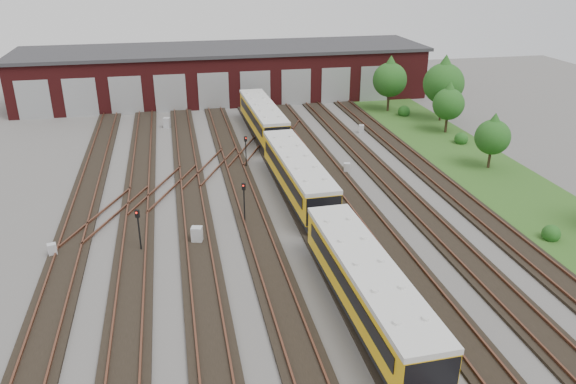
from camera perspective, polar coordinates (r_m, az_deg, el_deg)
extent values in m
plane|color=#4A4845|center=(37.07, 0.26, -4.79)|extent=(120.00, 120.00, 0.00)
cube|color=black|center=(37.06, -21.56, -6.43)|extent=(2.40, 70.00, 0.18)
cube|color=brown|center=(37.13, -22.69, -6.27)|extent=(0.10, 70.00, 0.15)
cube|color=brown|center=(36.85, -20.50, -6.14)|extent=(0.10, 70.00, 0.15)
cube|color=black|center=(36.50, -15.36, -6.01)|extent=(2.40, 70.00, 0.18)
cube|color=brown|center=(36.49, -16.52, -5.87)|extent=(0.10, 70.00, 0.15)
cube|color=brown|center=(36.37, -14.26, -5.70)|extent=(0.10, 70.00, 0.15)
cube|color=black|center=(36.38, -9.06, -5.52)|extent=(2.40, 70.00, 0.18)
cube|color=brown|center=(36.30, -10.21, -5.38)|extent=(0.10, 70.00, 0.15)
cube|color=brown|center=(36.33, -7.95, -5.19)|extent=(0.10, 70.00, 0.15)
cube|color=black|center=(36.70, -2.81, -4.96)|extent=(2.40, 70.00, 0.18)
cube|color=brown|center=(36.54, -3.93, -4.84)|extent=(0.10, 70.00, 0.15)
cube|color=brown|center=(36.73, -1.70, -4.63)|extent=(0.10, 70.00, 0.15)
cube|color=black|center=(37.45, 3.26, -4.36)|extent=(2.40, 70.00, 0.18)
cube|color=brown|center=(37.21, 2.20, -4.25)|extent=(0.10, 70.00, 0.15)
cube|color=brown|center=(37.55, 4.33, -4.03)|extent=(0.10, 70.00, 0.15)
cube|color=black|center=(38.60, 9.02, -3.75)|extent=(2.40, 70.00, 0.18)
cube|color=brown|center=(38.29, 8.03, -3.64)|extent=(0.10, 70.00, 0.15)
cube|color=brown|center=(38.77, 10.03, -3.42)|extent=(0.10, 70.00, 0.15)
cube|color=black|center=(40.11, 14.39, -3.14)|extent=(2.40, 70.00, 0.18)
cube|color=brown|center=(39.74, 13.48, -3.03)|extent=(0.10, 70.00, 0.15)
cube|color=brown|center=(40.35, 15.33, -2.82)|extent=(0.10, 70.00, 0.15)
cube|color=black|center=(41.96, 19.32, -2.56)|extent=(2.40, 70.00, 0.18)
cube|color=brown|center=(41.53, 18.50, -2.45)|extent=(0.10, 70.00, 0.15)
cube|color=brown|center=(42.25, 20.19, -2.25)|extent=(0.10, 70.00, 0.15)
cube|color=brown|center=(45.37, -12.38, 0.45)|extent=(5.40, 9.62, 0.15)
cube|color=brown|center=(49.16, -7.76, 2.59)|extent=(5.40, 9.62, 0.15)
cube|color=brown|center=(53.29, -3.83, 4.41)|extent=(5.40, 9.62, 0.15)
cube|color=brown|center=(41.99, -17.78, -2.07)|extent=(5.40, 9.62, 0.15)
cube|color=brown|center=(57.68, -0.46, 5.94)|extent=(5.40, 9.62, 0.15)
cube|color=#4A1213|center=(73.73, -6.43, 11.83)|extent=(50.00, 12.00, 6.00)
cube|color=#2E2D30|center=(73.18, -6.54, 14.25)|extent=(51.00, 12.50, 0.40)
cube|color=#929496|center=(69.35, -24.43, 8.51)|extent=(3.60, 0.12, 4.40)
cube|color=#929496|center=(68.44, -20.32, 8.97)|extent=(3.60, 0.12, 4.40)
cube|color=#929496|center=(67.88, -16.11, 9.40)|extent=(3.60, 0.12, 4.40)
cube|color=#929496|center=(67.69, -11.84, 9.77)|extent=(3.60, 0.12, 4.40)
cube|color=#929496|center=(67.87, -7.57, 10.10)|extent=(3.60, 0.12, 4.40)
cube|color=#929496|center=(68.41, -3.33, 10.36)|extent=(3.60, 0.12, 4.40)
cube|color=#929496|center=(69.31, 0.83, 10.57)|extent=(3.60, 0.12, 4.40)
cube|color=#929496|center=(70.56, 4.87, 10.71)|extent=(3.60, 0.12, 4.40)
cube|color=#929496|center=(72.13, 8.75, 10.81)|extent=(3.60, 0.12, 4.40)
cube|color=#27501A|center=(52.31, 18.63, 2.57)|extent=(8.00, 55.00, 0.05)
cube|color=black|center=(29.67, 7.95, -11.53)|extent=(2.49, 14.06, 0.56)
cube|color=#E1A90C|center=(28.95, 8.10, -9.40)|extent=(2.77, 14.06, 2.05)
cube|color=silver|center=(28.34, 8.23, -7.41)|extent=(2.86, 14.07, 0.28)
cube|color=black|center=(28.45, 5.77, -9.36)|extent=(0.36, 12.32, 0.79)
cube|color=black|center=(29.26, 10.40, -8.65)|extent=(0.36, 12.32, 0.79)
cube|color=black|center=(43.19, 0.96, 0.34)|extent=(2.49, 14.06, 0.56)
cube|color=#E1A90C|center=(42.69, 0.97, 1.95)|extent=(2.77, 14.06, 2.05)
cube|color=silver|center=(42.28, 0.98, 3.43)|extent=(2.86, 14.07, 0.28)
cube|color=black|center=(42.34, -0.65, 2.11)|extent=(0.36, 12.32, 0.79)
cube|color=black|center=(42.91, 2.57, 2.38)|extent=(0.36, 12.32, 0.79)
cube|color=black|center=(57.98, -2.56, 6.37)|extent=(2.49, 14.06, 0.56)
cube|color=#E1A90C|center=(57.61, -2.59, 7.62)|extent=(2.77, 14.06, 2.05)
cube|color=silver|center=(57.31, -2.61, 8.74)|extent=(2.86, 14.07, 0.28)
cube|color=black|center=(57.34, -3.81, 7.76)|extent=(0.36, 12.32, 0.79)
cube|color=black|center=(57.78, -1.38, 7.92)|extent=(0.36, 12.32, 0.79)
cylinder|color=black|center=(36.21, -14.84, -4.22)|extent=(0.10, 0.10, 2.39)
cube|color=black|center=(35.58, -15.07, -2.14)|extent=(0.29, 0.24, 0.51)
sphere|color=red|center=(35.45, -15.10, -2.06)|extent=(0.12, 0.12, 0.12)
cylinder|color=black|center=(38.81, -4.46, -1.46)|extent=(0.10, 0.10, 2.49)
cube|color=black|center=(38.21, -4.53, 0.56)|extent=(0.28, 0.23, 0.49)
sphere|color=red|center=(38.08, -4.51, 0.64)|extent=(0.12, 0.12, 0.12)
cylinder|color=black|center=(48.78, -4.29, 3.78)|extent=(0.09, 0.09, 2.43)
cube|color=black|center=(48.32, -4.34, 5.39)|extent=(0.26, 0.19, 0.46)
sphere|color=red|center=(48.21, -4.33, 5.47)|extent=(0.11, 0.11, 0.11)
cylinder|color=black|center=(54.74, -2.19, 6.09)|extent=(0.09, 0.09, 2.57)
cube|color=black|center=(54.31, -2.21, 7.62)|extent=(0.24, 0.17, 0.45)
sphere|color=red|center=(54.20, -2.20, 7.68)|extent=(0.11, 0.11, 0.11)
cube|color=#ACAEB1|center=(37.78, -22.82, -5.47)|extent=(0.61, 0.55, 0.87)
cube|color=#ACAEB1|center=(61.83, -12.21, 6.89)|extent=(0.80, 0.74, 1.10)
cube|color=#ACAEB1|center=(36.77, -9.23, -4.35)|extent=(0.81, 0.73, 1.15)
cube|color=#ACAEB1|center=(48.07, 6.00, 2.44)|extent=(0.62, 0.56, 0.89)
cube|color=#ACAEB1|center=(59.18, 7.46, 6.37)|extent=(0.62, 0.56, 0.86)
cylinder|color=#2F2215|center=(67.95, 10.14, 8.92)|extent=(0.27, 0.27, 2.03)
sphere|color=#1D4614|center=(67.35, 10.30, 11.15)|extent=(3.95, 3.95, 3.95)
cone|color=#1D4614|center=(67.08, 10.39, 12.33)|extent=(3.38, 3.38, 2.82)
cylinder|color=#2F2215|center=(60.93, 15.76, 6.57)|extent=(0.27, 0.27, 1.66)
sphere|color=#1D4614|center=(60.36, 15.99, 8.58)|extent=(3.23, 3.23, 3.23)
cone|color=#1D4614|center=(60.10, 16.11, 9.64)|extent=(2.77, 2.77, 2.31)
cylinder|color=#2F2215|center=(65.13, 15.24, 7.96)|extent=(0.24, 0.24, 2.28)
sphere|color=#1D4614|center=(64.44, 15.53, 10.56)|extent=(4.43, 4.43, 4.43)
cone|color=#1D4614|center=(64.13, 15.68, 11.93)|extent=(3.79, 3.79, 3.16)
cylinder|color=#2F2215|center=(51.83, 19.76, 3.10)|extent=(0.24, 0.24, 1.54)
sphere|color=#1D4614|center=(51.21, 20.07, 5.26)|extent=(3.00, 3.00, 3.00)
cone|color=#1D4614|center=(50.91, 20.23, 6.41)|extent=(2.57, 2.57, 2.14)
sphere|color=#1D4614|center=(40.58, 25.21, -3.63)|extent=(1.20, 1.20, 1.20)
sphere|color=#1D4614|center=(66.43, 11.71, 8.19)|extent=(1.39, 1.39, 1.39)
sphere|color=#1D4614|center=(57.86, 17.21, 5.36)|extent=(1.32, 1.32, 1.32)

